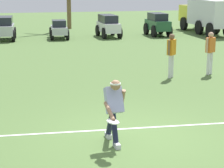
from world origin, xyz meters
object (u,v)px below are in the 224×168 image
frisbee_in_flight (113,122)px  teammate_deep (171,51)px  parked_car_slot_d (108,25)px  frisbee_thrower (114,108)px  parked_car_slot_b (5,27)px  parked_car_slot_c (59,29)px  teammate_midfield (210,49)px  box_truck (204,14)px  parked_car_slot_e (158,24)px

frisbee_in_flight → teammate_deep: 7.42m
parked_car_slot_d → frisbee_thrower: bearing=-101.8°
parked_car_slot_b → parked_car_slot_c: parked_car_slot_b is taller
teammate_midfield → box_truck: bearing=66.7°
teammate_deep → box_truck: bearing=61.2°
frisbee_thrower → box_truck: (10.26, 18.30, 0.44)m
frisbee_thrower → teammate_midfield: bearing=50.7°
parked_car_slot_b → box_truck: 12.70m
teammate_deep → parked_car_slot_c: teammate_deep is taller
frisbee_thrower → parked_car_slot_d: 18.15m
frisbee_thrower → frisbee_in_flight: (-0.15, -0.60, -0.10)m
teammate_midfield → box_truck: 13.26m
teammate_midfield → teammate_deep: (-1.58, -0.23, 0.00)m
parked_car_slot_b → parked_car_slot_e: (9.32, 0.05, 0.02)m
box_truck → parked_car_slot_c: bearing=-176.0°
parked_car_slot_e → box_truck: 3.44m
frisbee_thrower → teammate_midfield: (5.01, 6.12, 0.15)m
teammate_midfield → parked_car_slot_b: teammate_midfield is taller
parked_car_slot_c → teammate_midfield: bearing=-69.4°
frisbee_in_flight → teammate_deep: (3.58, 6.50, 0.24)m
parked_car_slot_e → teammate_deep: bearing=-106.3°
teammate_deep → parked_car_slot_d: 11.88m
box_truck → teammate_deep: bearing=-118.8°
parked_car_slot_e → parked_car_slot_d: bearing=-179.9°
parked_car_slot_c → box_truck: (9.57, 0.66, 0.67)m
frisbee_thrower → parked_car_slot_d: (3.73, 17.77, -0.07)m
teammate_midfield → parked_car_slot_b: 13.78m
parked_car_slot_c → parked_car_slot_d: size_ratio=0.92×
parked_car_slot_c → teammate_deep: bearing=-76.8°
frisbee_thrower → box_truck: size_ratio=0.24×
frisbee_in_flight → parked_car_slot_e: bearing=69.0°
parked_car_slot_b → box_truck: (12.68, 0.57, 0.51)m
parked_car_slot_d → teammate_midfield: bearing=-83.7°
parked_car_slot_e → box_truck: size_ratio=0.40×
frisbee_in_flight → parked_car_slot_c: size_ratio=0.15×
frisbee_thrower → parked_car_slot_b: 17.89m
parked_car_slot_c → frisbee_thrower: bearing=-92.2°
parked_car_slot_c → parked_car_slot_e: size_ratio=0.95×
teammate_deep → parked_car_slot_b: 13.20m
parked_car_slot_d → parked_car_slot_e: 3.17m
parked_car_slot_d → box_truck: box_truck is taller
frisbee_in_flight → teammate_deep: size_ratio=0.22×
frisbee_in_flight → teammate_midfield: size_ratio=0.22×
teammate_midfield → teammate_deep: 1.60m
teammate_midfield → teammate_deep: size_ratio=1.00×
frisbee_in_flight → frisbee_thrower: bearing=75.7°
teammate_midfield → frisbee_in_flight: bearing=-127.5°
frisbee_thrower → parked_car_slot_e: bearing=68.8°
parked_car_slot_d → box_truck: size_ratio=0.41×
teammate_deep → parked_car_slot_b: teammate_deep is taller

